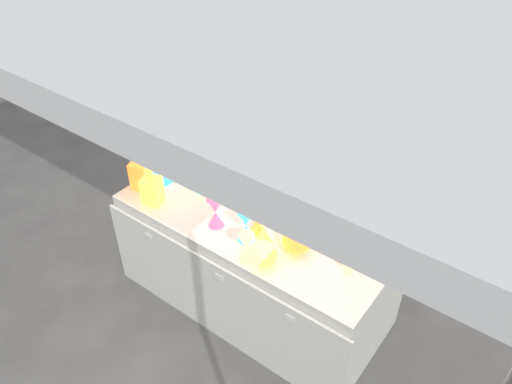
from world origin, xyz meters
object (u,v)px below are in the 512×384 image
Objects in this scene: cardboard_box_closed at (379,163)px; globe_0 at (264,256)px; decanter_0 at (151,185)px; lampshade_0 at (284,182)px; hourglass_0 at (257,220)px; display_table at (255,260)px; bottle_0 at (171,146)px.

globe_0 is at bearing -101.93° from cardboard_box_closed.
decanter_0 is 0.86m from lampshade_0.
hourglass_0 is at bearing -5.20° from decanter_0.
decanter_0 is (-0.63, -0.27, 0.51)m from display_table.
hourglass_0 is 1.31× the size of globe_0.
cardboard_box_closed is at bearing 62.64° from bottle_0.
lampshade_0 reaches higher than display_table.
decanter_0 is 1.35× the size of hourglass_0.
display_table is 9.04× the size of hourglass_0.
decanter_0 reaches higher than hourglass_0.
globe_0 is 0.65× the size of lampshade_0.
globe_0 is (0.28, -0.30, 0.44)m from display_table.
display_table is 1.88m from cardboard_box_closed.
bottle_0 is 1.21m from globe_0.
cardboard_box_closed is 2.05× the size of lampshade_0.
bottle_0 is 1.09× the size of decanter_0.
bottle_0 is at bearing 100.62° from decanter_0.
decanter_0 is (-0.68, -2.14, 0.71)m from cardboard_box_closed.
decanter_0 reaches higher than globe_0.
globe_0 is (0.91, -0.03, -0.08)m from decanter_0.
decanter_0 is at bearing -158.20° from lampshade_0.
bottle_0 is 1.48× the size of hourglass_0.
display_table is 11.81× the size of globe_0.
hourglass_0 is at bearing -98.83° from lampshade_0.
cardboard_box_closed is at bearing 70.31° from lampshade_0.
hourglass_0 is at bearing 134.92° from globe_0.
decanter_0 is 0.74m from hourglass_0.
lampshade_0 is at bearing 22.38° from decanter_0.
lampshade_0 is (0.87, 0.16, -0.03)m from bottle_0.
decanter_0 is 1.15× the size of lampshade_0.
hourglass_0 is at bearing -14.07° from bottle_0.
lampshade_0 reaches higher than hourglass_0.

